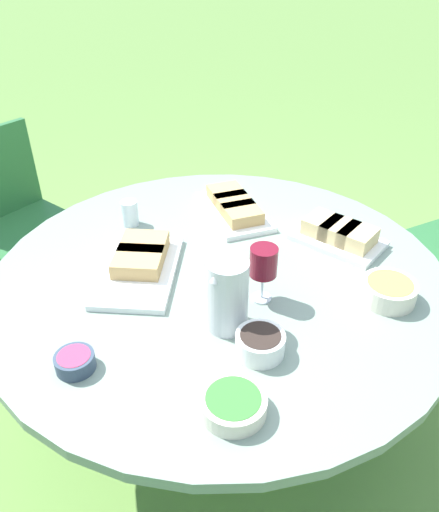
{
  "coord_description": "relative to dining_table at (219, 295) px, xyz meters",
  "views": [
    {
      "loc": [
        1.02,
        0.8,
        1.67
      ],
      "look_at": [
        0.0,
        0.0,
        0.78
      ],
      "focal_mm": 35.0,
      "sensor_mm": 36.0,
      "label": 1
    }
  ],
  "objects": [
    {
      "name": "bowl_salad",
      "position": [
        0.41,
        0.36,
        0.12
      ],
      "size": [
        0.16,
        0.16,
        0.05
      ],
      "color": "beige",
      "rests_on": "dining_table"
    },
    {
      "name": "cup_water_near",
      "position": [
        -0.03,
        -0.44,
        0.14
      ],
      "size": [
        0.06,
        0.06,
        0.09
      ],
      "color": "silver",
      "rests_on": "dining_table"
    },
    {
      "name": "wine_glass",
      "position": [
        0.03,
        0.18,
        0.22
      ],
      "size": [
        0.08,
        0.08,
        0.18
      ],
      "color": "silver",
      "rests_on": "dining_table"
    },
    {
      "name": "handbag",
      "position": [
        -1.18,
        -0.56,
        -0.5
      ],
      "size": [
        0.3,
        0.14,
        0.37
      ],
      "color": "maroon",
      "rests_on": "ground_plane"
    },
    {
      "name": "dining_table",
      "position": [
        0.0,
        0.0,
        0.0
      ],
      "size": [
        1.46,
        1.46,
        0.72
      ],
      "color": "#4C4C51",
      "rests_on": "ground_plane"
    },
    {
      "name": "water_pitcher",
      "position": [
        0.19,
        0.17,
        0.2
      ],
      "size": [
        0.12,
        0.11,
        0.21
      ],
      "color": "silver",
      "rests_on": "dining_table"
    },
    {
      "name": "bowl_fries",
      "position": [
        -0.2,
        0.48,
        0.13
      ],
      "size": [
        0.16,
        0.16,
        0.06
      ],
      "color": "beige",
      "rests_on": "dining_table"
    },
    {
      "name": "platter_sandwich_side",
      "position": [
        -0.39,
        0.22,
        0.13
      ],
      "size": [
        0.19,
        0.3,
        0.08
      ],
      "color": "white",
      "rests_on": "dining_table"
    },
    {
      "name": "ground_plane",
      "position": [
        0.0,
        0.0,
        -0.63
      ],
      "size": [
        40.0,
        40.0,
        0.0
      ],
      "primitive_type": "plane",
      "color": "#668E42"
    },
    {
      "name": "bowl_olives",
      "position": [
        0.22,
        0.3,
        0.13
      ],
      "size": [
        0.13,
        0.13,
        0.06
      ],
      "color": "white",
      "rests_on": "dining_table"
    },
    {
      "name": "chair_near_right",
      "position": [
        0.01,
        -1.22,
        -0.1
      ],
      "size": [
        0.44,
        0.42,
        0.89
      ],
      "color": "#2D6B38",
      "rests_on": "ground_plane"
    },
    {
      "name": "platter_charcuterie",
      "position": [
        -0.33,
        -0.19,
        0.12
      ],
      "size": [
        0.36,
        0.41,
        0.07
      ],
      "color": "white",
      "rests_on": "dining_table"
    },
    {
      "name": "bowl_dip_red",
      "position": [
        0.55,
        -0.03,
        0.12
      ],
      "size": [
        0.1,
        0.1,
        0.04
      ],
      "color": "#334256",
      "rests_on": "dining_table"
    },
    {
      "name": "platter_bread_main",
      "position": [
        0.15,
        -0.21,
        0.12
      ],
      "size": [
        0.45,
        0.41,
        0.07
      ],
      "color": "white",
      "rests_on": "dining_table"
    }
  ]
}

